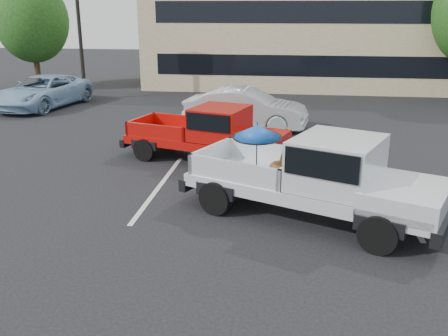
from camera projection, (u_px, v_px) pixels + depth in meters
The scene contains 11 objects.
ground at pixel (272, 224), 10.68m from camera, with size 90.00×90.00×0.00m, color black.
stripe_left at pixel (160, 186), 12.95m from camera, with size 0.12×5.00×0.01m, color silver.
stripe_right at pixel (399, 197), 12.18m from camera, with size 0.12×5.00×0.01m, color silver.
motel_building at pixel (323, 29), 29.23m from camera, with size 20.40×8.40×6.30m.
motel_sign at pixel (77, 2), 23.73m from camera, with size 1.60×0.22×6.00m.
tree_left at pixel (32, 21), 27.36m from camera, with size 3.96×3.96×6.02m.
tree_back at pixel (387, 8), 31.19m from camera, with size 4.68×4.68×7.11m.
silver_pickup at pixel (325, 174), 10.58m from camera, with size 6.00×4.07×2.06m.
red_pickup at pixel (215, 132), 14.80m from camera, with size 5.32×3.06×1.66m.
silver_sedan at pixel (246, 109), 18.92m from camera, with size 1.61×4.62×1.52m, color silver.
blue_suv at pixel (43, 92), 22.99m from camera, with size 2.40×5.21×1.45m, color #89ACCC.
Camera 1 is at (0.30, -9.84, 4.43)m, focal length 40.00 mm.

